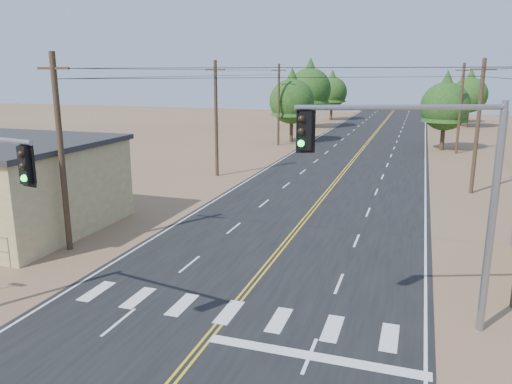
% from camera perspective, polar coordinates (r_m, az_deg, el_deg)
% --- Properties ---
extents(road, '(15.00, 200.00, 0.02)m').
position_cam_1_polar(road, '(39.95, 8.44, 0.37)').
color(road, black).
rests_on(road, ground).
extents(utility_pole_left_near, '(1.80, 0.30, 10.00)m').
position_cam_1_polar(utility_pole_left_near, '(26.82, -21.39, 4.25)').
color(utility_pole_left_near, '#4C3826').
rests_on(utility_pole_left_near, ground).
extents(utility_pole_left_mid, '(1.80, 0.30, 10.00)m').
position_cam_1_polar(utility_pole_left_mid, '(43.98, -4.58, 8.43)').
color(utility_pole_left_mid, '#4C3826').
rests_on(utility_pole_left_mid, ground).
extents(utility_pole_left_far, '(1.80, 0.30, 10.00)m').
position_cam_1_polar(utility_pole_left_far, '(62.84, 2.59, 9.99)').
color(utility_pole_left_far, '#4C3826').
rests_on(utility_pole_left_far, ground).
extents(utility_pole_right_mid, '(1.80, 0.30, 10.00)m').
position_cam_1_polar(utility_pole_right_mid, '(40.75, 24.01, 6.90)').
color(utility_pole_right_mid, '#4C3826').
rests_on(utility_pole_right_mid, ground).
extents(utility_pole_right_far, '(1.80, 0.30, 10.00)m').
position_cam_1_polar(utility_pole_right_far, '(60.63, 22.31, 8.88)').
color(utility_pole_right_far, '#4C3826').
rests_on(utility_pole_right_far, ground).
extents(signal_mast_right, '(6.54, 2.74, 8.15)m').
position_cam_1_polar(signal_mast_right, '(17.62, 20.05, 1.26)').
color(signal_mast_right, gray).
rests_on(signal_mast_right, ground).
extents(tree_left_near, '(5.78, 5.78, 9.63)m').
position_cam_1_polar(tree_left_near, '(65.60, 4.12, 10.80)').
color(tree_left_near, '#3F2D1E').
rests_on(tree_left_near, ground).
extents(tree_left_mid, '(6.82, 6.82, 11.36)m').
position_cam_1_polar(tree_left_mid, '(83.13, 6.19, 12.07)').
color(tree_left_mid, '#3F2D1E').
rests_on(tree_left_mid, ground).
extents(tree_left_far, '(5.73, 5.73, 9.55)m').
position_cam_1_polar(tree_left_far, '(97.41, 8.68, 11.55)').
color(tree_left_far, '#3F2D1E').
rests_on(tree_left_far, ground).
extents(tree_right_near, '(5.57, 5.57, 9.29)m').
position_cam_1_polar(tree_right_near, '(62.69, 20.85, 9.65)').
color(tree_right_near, '#3F2D1E').
rests_on(tree_right_near, ground).
extents(tree_right_mid, '(5.78, 5.78, 9.63)m').
position_cam_1_polar(tree_right_mid, '(90.63, 23.24, 10.52)').
color(tree_right_mid, '#3F2D1E').
rests_on(tree_right_mid, ground).
extents(tree_right_far, '(4.98, 4.98, 8.29)m').
position_cam_1_polar(tree_right_far, '(98.61, 22.32, 10.29)').
color(tree_right_far, '#3F2D1E').
rests_on(tree_right_far, ground).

